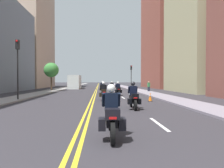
% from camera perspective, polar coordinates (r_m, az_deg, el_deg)
% --- Properties ---
extents(ground_plane, '(264.00, 264.00, 0.00)m').
position_cam_1_polar(ground_plane, '(47.70, -4.29, -1.04)').
color(ground_plane, '#2F2C31').
extents(sidewalk_left, '(2.46, 144.00, 0.12)m').
position_cam_1_polar(sidewalk_left, '(48.32, -12.78, -0.97)').
color(sidewalk_left, gray).
rests_on(sidewalk_left, ground).
extents(sidewalk_right, '(2.46, 144.00, 0.12)m').
position_cam_1_polar(sidewalk_right, '(48.14, 4.23, -0.95)').
color(sidewalk_right, gray).
rests_on(sidewalk_right, ground).
extents(centreline_yellow_inner, '(0.12, 132.00, 0.01)m').
position_cam_1_polar(centreline_yellow_inner, '(47.70, -4.44, -1.04)').
color(centreline_yellow_inner, yellow).
rests_on(centreline_yellow_inner, ground).
extents(centreline_yellow_outer, '(0.12, 132.00, 0.01)m').
position_cam_1_polar(centreline_yellow_outer, '(47.70, -4.15, -1.04)').
color(centreline_yellow_outer, yellow).
rests_on(centreline_yellow_outer, ground).
extents(lane_dashes_white, '(0.14, 56.40, 0.01)m').
position_cam_1_polar(lane_dashes_white, '(28.81, 1.09, -2.38)').
color(lane_dashes_white, silver).
rests_on(lane_dashes_white, ground).
extents(building_left_2, '(9.79, 16.58, 24.57)m').
position_cam_1_polar(building_left_2, '(53.49, -23.29, 12.34)').
color(building_left_2, tan).
rests_on(building_left_2, ground).
extents(building_right_2, '(8.18, 17.60, 26.27)m').
position_cam_1_polar(building_right_2, '(50.09, 15.16, 14.16)').
color(building_right_2, brown).
rests_on(building_right_2, ground).
extents(motorcycle_0, '(0.77, 2.28, 1.61)m').
position_cam_1_polar(motorcycle_0, '(6.02, -0.17, -9.11)').
color(motorcycle_0, black).
rests_on(motorcycle_0, ground).
extents(motorcycle_1, '(0.76, 2.22, 1.65)m').
position_cam_1_polar(motorcycle_1, '(12.05, 6.12, -4.03)').
color(motorcycle_1, black).
rests_on(motorcycle_1, ground).
extents(motorcycle_2, '(0.78, 2.15, 1.62)m').
position_cam_1_polar(motorcycle_2, '(17.15, -2.46, -2.54)').
color(motorcycle_2, black).
rests_on(motorcycle_2, ground).
extents(motorcycle_3, '(0.78, 2.07, 1.59)m').
position_cam_1_polar(motorcycle_3, '(22.79, 1.74, -1.65)').
color(motorcycle_3, black).
rests_on(motorcycle_3, ground).
extents(motorcycle_4, '(0.77, 2.13, 1.65)m').
position_cam_1_polar(motorcycle_4, '(28.04, -2.79, -1.15)').
color(motorcycle_4, black).
rests_on(motorcycle_4, ground).
extents(motorcycle_5, '(0.78, 2.25, 1.58)m').
position_cam_1_polar(motorcycle_5, '(33.33, -0.00, -0.80)').
color(motorcycle_5, black).
rests_on(motorcycle_5, ground).
extents(traffic_cone_1, '(0.35, 0.35, 0.76)m').
position_cam_1_polar(traffic_cone_1, '(16.70, 10.90, -3.59)').
color(traffic_cone_1, black).
rests_on(traffic_cone_1, ground).
extents(traffic_light_near, '(0.28, 0.38, 5.14)m').
position_cam_1_polar(traffic_light_near, '(18.70, -25.45, 6.50)').
color(traffic_light_near, black).
rests_on(traffic_light_near, ground).
extents(traffic_light_far, '(0.28, 0.38, 4.42)m').
position_cam_1_polar(traffic_light_far, '(36.06, 5.52, 3.19)').
color(traffic_light_far, black).
rests_on(traffic_light_far, ground).
extents(pedestrian_1, '(0.41, 0.33, 1.62)m').
position_cam_1_polar(pedestrian_1, '(30.05, 10.48, -0.68)').
color(pedestrian_1, '#232539').
rests_on(pedestrian_1, ground).
extents(street_tree_0, '(2.34, 2.34, 4.57)m').
position_cam_1_polar(street_tree_0, '(33.29, -17.02, 3.83)').
color(street_tree_0, '#473625').
rests_on(street_tree_0, ground).
extents(parked_truck, '(2.20, 6.50, 2.80)m').
position_cam_1_polar(parked_truck, '(42.09, -10.54, 0.40)').
color(parked_truck, '#B8BFBC').
rests_on(parked_truck, ground).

